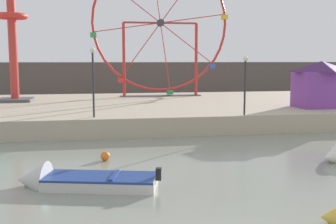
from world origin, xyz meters
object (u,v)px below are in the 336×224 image
at_px(motorboat_pale_grey, 72,181).
at_px(carnival_booth_purple_stall, 321,83).
at_px(drop_tower_red_tower, 12,33).
at_px(promenade_lamp_far, 245,76).
at_px(mooring_buoy_orange, 105,156).
at_px(promenade_lamp_near, 93,72).
at_px(ferris_wheel_red_frame, 160,25).

bearing_deg(motorboat_pale_grey, carnival_booth_purple_stall, -129.42).
bearing_deg(drop_tower_red_tower, motorboat_pale_grey, -74.56).
relative_size(promenade_lamp_far, mooring_buoy_orange, 8.45).
bearing_deg(drop_tower_red_tower, carnival_booth_purple_stall, -20.33).
relative_size(motorboat_pale_grey, carnival_booth_purple_stall, 1.40).
relative_size(motorboat_pale_grey, drop_tower_red_tower, 0.43).
distance_m(motorboat_pale_grey, promenade_lamp_near, 10.83).
height_order(motorboat_pale_grey, ferris_wheel_red_frame, ferris_wheel_red_frame).
height_order(ferris_wheel_red_frame, mooring_buoy_orange, ferris_wheel_red_frame).
bearing_deg(promenade_lamp_near, drop_tower_red_tower, 120.79).
distance_m(motorboat_pale_grey, drop_tower_red_tower, 23.07).
distance_m(ferris_wheel_red_frame, promenade_lamp_far, 15.54).
bearing_deg(ferris_wheel_red_frame, promenade_lamp_near, -114.16).
relative_size(carnival_booth_purple_stall, mooring_buoy_orange, 8.86).
relative_size(drop_tower_red_tower, promenade_lamp_near, 2.99).
xyz_separation_m(motorboat_pale_grey, promenade_lamp_near, (0.76, 10.16, 3.69)).
height_order(motorboat_pale_grey, promenade_lamp_near, promenade_lamp_near).
xyz_separation_m(ferris_wheel_red_frame, carnival_booth_purple_stall, (10.16, -11.45, -5.00)).
distance_m(ferris_wheel_red_frame, carnival_booth_purple_stall, 16.10).
bearing_deg(promenade_lamp_far, ferris_wheel_red_frame, 102.14).
bearing_deg(motorboat_pale_grey, promenade_lamp_near, -80.19).
xyz_separation_m(carnival_booth_purple_stall, promenade_lamp_near, (-16.45, -2.58, 0.96)).
bearing_deg(carnival_booth_purple_stall, drop_tower_red_tower, 158.86).
xyz_separation_m(promenade_lamp_near, promenade_lamp_far, (9.43, -0.57, -0.28)).
xyz_separation_m(drop_tower_red_tower, carnival_booth_purple_stall, (23.09, -8.56, -3.92)).
xyz_separation_m(carnival_booth_purple_stall, promenade_lamp_far, (-7.02, -3.15, 0.68)).
height_order(carnival_booth_purple_stall, mooring_buoy_orange, carnival_booth_purple_stall).
relative_size(motorboat_pale_grey, mooring_buoy_orange, 12.40).
height_order(motorboat_pale_grey, drop_tower_red_tower, drop_tower_red_tower).
bearing_deg(promenade_lamp_far, promenade_lamp_near, 176.57).
bearing_deg(drop_tower_red_tower, ferris_wheel_red_frame, 12.61).
xyz_separation_m(ferris_wheel_red_frame, promenade_lamp_near, (-6.29, -14.03, -4.04)).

